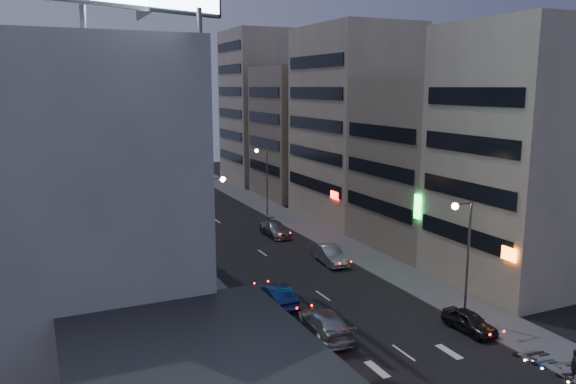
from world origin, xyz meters
TOP-DOWN VIEW (x-y plane):
  - sidewalk_left at (-8.00, 30.00)m, footprint 4.00×120.00m
  - sidewalk_right at (8.00, 30.00)m, footprint 4.00×120.00m
  - white_building at (-17.00, 20.00)m, footprint 14.00×24.00m
  - shophouse_near at (15.00, 10.50)m, footprint 10.00×11.00m
  - shophouse_mid at (15.50, 22.00)m, footprint 11.00×12.00m
  - shophouse_far at (15.00, 35.00)m, footprint 10.00×14.00m
  - far_left_a at (-15.50, 45.00)m, footprint 11.00×10.00m
  - far_left_b at (-16.00, 58.00)m, footprint 12.00×10.00m
  - far_right_a at (15.50, 50.00)m, footprint 11.00×12.00m
  - far_right_b at (16.00, 64.00)m, footprint 12.00×12.00m
  - street_lamp_right_near at (5.90, 6.00)m, footprint 1.60×0.44m
  - street_lamp_left at (-5.90, 22.00)m, footprint 1.60×0.44m
  - street_lamp_right_far at (5.90, 40.00)m, footprint 1.60×0.44m
  - parked_car_right_near at (5.55, 4.71)m, footprint 1.75×3.95m
  - parked_car_right_mid at (4.24, 20.71)m, footprint 2.02×4.85m
  - parked_car_left at (-5.10, 32.86)m, footprint 2.84×5.15m
  - parked_car_right_far at (3.52, 31.19)m, footprint 2.09×5.07m
  - road_car_blue at (-3.96, 13.71)m, footprint 1.67×4.71m
  - road_car_silver at (-3.12, 7.99)m, footprint 2.88×5.75m
  - person at (6.30, -2.26)m, footprint 0.68×0.68m
  - scooter_silver_a at (7.82, -1.04)m, footprint 1.15×1.87m
  - scooter_blue at (7.07, -0.31)m, footprint 0.78×1.78m
  - scooter_black_b at (7.37, 0.62)m, footprint 0.75×1.95m
  - scooter_silver_b at (7.05, 0.91)m, footprint 0.74×1.94m

SIDE VIEW (x-z plane):
  - sidewalk_left at x=-8.00m, z-range 0.00..0.12m
  - sidewalk_right at x=8.00m, z-range 0.00..0.12m
  - scooter_blue at x=7.07m, z-range 0.12..1.17m
  - parked_car_right_near at x=5.55m, z-range 0.00..1.32m
  - scooter_silver_a at x=7.82m, z-range 0.12..1.21m
  - parked_car_left at x=-5.10m, z-range 0.00..1.36m
  - scooter_silver_b at x=7.05m, z-range 0.12..1.28m
  - scooter_black_b at x=7.37m, z-range 0.12..1.29m
  - parked_car_right_far at x=3.52m, z-range 0.00..1.47m
  - road_car_blue at x=-3.96m, z-range 0.00..1.55m
  - parked_car_right_mid at x=4.24m, z-range 0.00..1.56m
  - road_car_silver at x=-3.12m, z-range 0.00..1.60m
  - person at x=6.30m, z-range 0.12..1.72m
  - street_lamp_right_near at x=5.90m, z-range 1.35..9.37m
  - street_lamp_left at x=-5.90m, z-range 1.35..9.37m
  - street_lamp_right_far at x=5.90m, z-range 1.35..9.37m
  - far_left_b at x=-16.00m, z-range 0.00..15.00m
  - shophouse_mid at x=15.50m, z-range 0.00..16.00m
  - white_building at x=-17.00m, z-range 0.00..18.00m
  - far_right_a at x=15.50m, z-range 0.00..18.00m
  - shophouse_near at x=15.00m, z-range 0.00..20.00m
  - far_left_a at x=-15.50m, z-range 0.00..20.00m
  - shophouse_far at x=15.00m, z-range 0.00..22.00m
  - far_right_b at x=16.00m, z-range 0.00..24.00m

